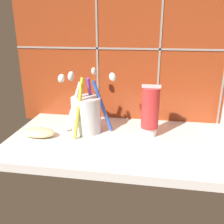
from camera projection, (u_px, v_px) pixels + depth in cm
name	position (u px, v px, depth cm)	size (l,w,h in cm)	color
sink_counter	(146.00, 145.00, 61.48)	(69.86, 30.51, 2.00)	silver
tile_wall_backsplash	(153.00, 21.00, 66.32)	(79.86, 1.72, 59.62)	#933819
toothbrush_cup	(85.00, 113.00, 65.19)	(14.99, 13.77, 17.19)	silver
toothpaste_tube	(149.00, 111.00, 62.22)	(4.61, 4.39, 13.34)	white
soap_bar	(37.00, 132.00, 63.36)	(8.76, 4.71, 2.18)	beige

